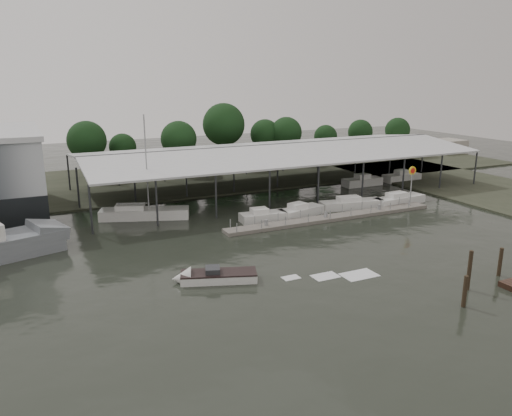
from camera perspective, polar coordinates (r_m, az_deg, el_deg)
name	(u,v)px	position (r m, az deg, el deg)	size (l,w,h in m)	color
ground	(257,267)	(45.52, 0.07, -6.71)	(200.00, 200.00, 0.00)	black
land_strip_far	(146,181)	(83.90, -12.47, 3.05)	(140.00, 30.00, 0.30)	#383C2D
land_strip_east	(505,194)	(81.29, 26.55, 1.45)	(20.00, 60.00, 0.30)	#383C2D
covered_boat_shed	(278,149)	(75.76, 2.51, 6.78)	(58.24, 24.00, 6.96)	silver
floating_dock	(333,218)	(60.86, 8.76, -1.09)	(28.00, 2.00, 1.40)	#6A665D
shell_fuel_sign	(412,179)	(67.37, 17.38, 3.21)	(1.10, 0.18, 5.55)	gray
distant_commercial_buildings	(412,147)	(114.34, 17.42, 6.68)	(22.00, 8.00, 4.00)	gray
white_sailboat	(143,213)	(61.90, -12.77, -0.59)	(10.84, 6.02, 12.66)	silver
speedboat_underway	(212,277)	(42.42, -5.08, -7.85)	(17.43, 7.58, 2.00)	silver
moored_cruiser_0	(263,216)	(59.21, 0.77, -0.95)	(5.68, 2.65, 1.70)	silver
moored_cruiser_1	(301,211)	(61.77, 5.12, -0.34)	(6.36, 3.52, 1.70)	silver
moored_cruiser_2	(351,204)	(66.17, 10.82, 0.48)	(8.67, 3.58, 1.70)	silver
moored_cruiser_3	(399,200)	(69.92, 16.00, 0.93)	(7.82, 2.82, 1.70)	silver
mooring_pilings	(505,289)	(42.73, 26.55, -8.26)	(7.84, 7.95, 3.93)	#2F2517
horizon_tree_line	(242,133)	(95.43, -1.57, 8.56)	(70.68, 11.18, 11.92)	black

